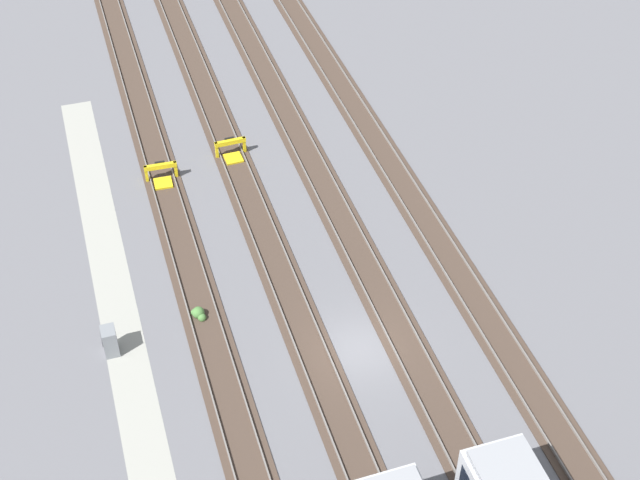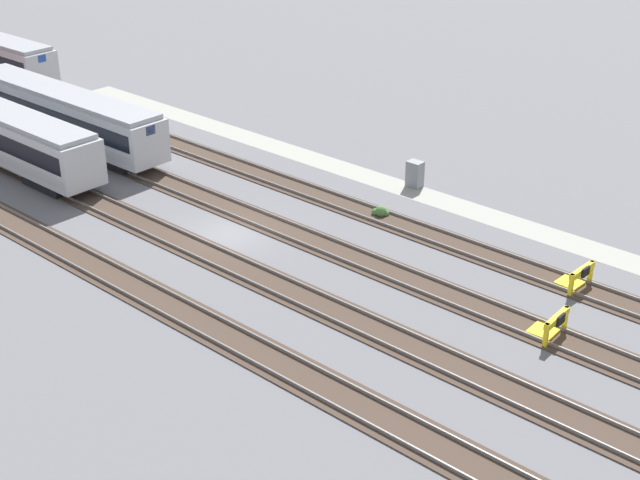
{
  "view_description": "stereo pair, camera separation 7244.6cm",
  "coord_description": "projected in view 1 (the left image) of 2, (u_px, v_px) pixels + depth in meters",
  "views": [
    {
      "loc": [
        27.58,
        -10.81,
        33.63
      ],
      "look_at": [
        -6.52,
        0.0,
        1.8
      ],
      "focal_mm": 50.0,
      "sensor_mm": 36.0,
      "label": 1
    },
    {
      "loc": [
        -31.89,
        28.55,
        20.85
      ],
      "look_at": [
        -6.52,
        0.0,
        1.8
      ],
      "focal_mm": 50.0,
      "sensor_mm": 36.0,
      "label": 2
    }
  ],
  "objects": [
    {
      "name": "ground_plane",
      "position": [
        359.0,
        350.0,
        44.43
      ],
      "size": [
        400.0,
        400.0,
        0.0
      ],
      "primitive_type": "plane",
      "color": "slate"
    },
    {
      "name": "bumper_stop_nearest_track",
      "position": [
        162.0,
        175.0,
        54.28
      ],
      "size": [
        1.38,
        2.01,
        1.22
      ],
      "color": "yellow",
      "rests_on": "ground"
    },
    {
      "name": "rail_track_middle",
      "position": [
        403.0,
        338.0,
        44.93
      ],
      "size": [
        90.0,
        2.24,
        0.21
      ],
      "color": "#47382D",
      "rests_on": "ground"
    },
    {
      "name": "bumper_stop_near_inner_track",
      "position": [
        232.0,
        150.0,
        56.17
      ],
      "size": [
        1.37,
        2.01,
        1.22
      ],
      "color": "yellow",
      "rests_on": "ground"
    },
    {
      "name": "electrical_cabinet",
      "position": [
        110.0,
        341.0,
        43.79
      ],
      "size": [
        0.9,
        0.73,
        1.6
      ],
      "color": "gray",
      "rests_on": "ground"
    },
    {
      "name": "weed_clump",
      "position": [
        199.0,
        314.0,
        45.95
      ],
      "size": [
        0.92,
        0.7,
        0.64
      ],
      "color": "#4C7F3D",
      "rests_on": "ground"
    },
    {
      "name": "rail_track_near_inner",
      "position": [
        315.0,
        360.0,
        43.88
      ],
      "size": [
        90.0,
        2.24,
        0.21
      ],
      "color": "#47382D",
      "rests_on": "ground"
    },
    {
      "name": "service_walkway",
      "position": [
        137.0,
        403.0,
        41.92
      ],
      "size": [
        54.0,
        2.0,
        0.01
      ],
      "primitive_type": "cube",
      "color": "#9E9E93",
      "rests_on": "ground"
    },
    {
      "name": "rail_track_far_inner",
      "position": [
        486.0,
        318.0,
        45.98
      ],
      "size": [
        90.0,
        2.24,
        0.21
      ],
      "color": "#47382D",
      "rests_on": "ground"
    },
    {
      "name": "rail_track_nearest",
      "position": [
        223.0,
        382.0,
        42.83
      ],
      "size": [
        90.0,
        2.24,
        0.21
      ],
      "color": "#47382D",
      "rests_on": "ground"
    }
  ]
}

